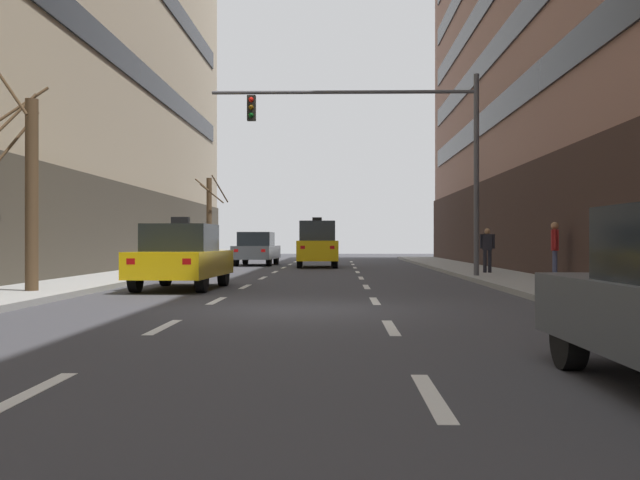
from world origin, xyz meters
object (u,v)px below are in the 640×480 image
(taxi_driving_0, at_px, (182,257))
(street_tree_0, at_px, (209,218))
(car_driving_2, at_px, (257,249))
(street_tree_1, at_px, (30,187))
(taxi_driving_1, at_px, (317,244))
(pedestrian_0, at_px, (555,246))
(traffic_signal_0, at_px, (397,138))
(pedestrian_1, at_px, (487,247))

(taxi_driving_0, distance_m, street_tree_0, 21.63)
(car_driving_2, height_order, street_tree_1, street_tree_1)
(taxi_driving_1, relative_size, street_tree_1, 0.85)
(street_tree_1, xyz_separation_m, pedestrian_0, (13.43, 4.97, -1.40))
(taxi_driving_1, height_order, street_tree_0, street_tree_0)
(traffic_signal_0, bearing_deg, taxi_driving_1, 104.39)
(car_driving_2, bearing_deg, street_tree_1, -97.30)
(car_driving_2, relative_size, traffic_signal_0, 0.53)
(pedestrian_0, distance_m, pedestrian_1, 5.33)
(street_tree_0, bearing_deg, taxi_driving_1, -37.08)
(taxi_driving_0, bearing_deg, pedestrian_1, 37.87)
(street_tree_1, bearing_deg, car_driving_2, 82.70)
(traffic_signal_0, bearing_deg, street_tree_0, 119.09)
(taxi_driving_1, distance_m, pedestrian_1, 11.38)
(taxi_driving_1, relative_size, pedestrian_0, 2.75)
(street_tree_0, xyz_separation_m, pedestrian_0, (13.37, -19.20, -1.40))
(taxi_driving_1, bearing_deg, traffic_signal_0, -75.61)
(taxi_driving_0, relative_size, car_driving_2, 1.00)
(traffic_signal_0, distance_m, pedestrian_0, 6.40)
(taxi_driving_1, distance_m, car_driving_2, 4.17)
(street_tree_0, relative_size, pedestrian_1, 2.92)
(traffic_signal_0, bearing_deg, pedestrian_0, -34.64)
(pedestrian_1, bearing_deg, pedestrian_0, -79.78)
(street_tree_0, xyz_separation_m, street_tree_1, (-0.06, -24.17, -0.00))
(traffic_signal_0, xyz_separation_m, street_tree_0, (-9.01, 16.18, -2.18))
(street_tree_0, bearing_deg, car_driving_2, -34.39)
(pedestrian_0, bearing_deg, traffic_signal_0, 145.36)
(traffic_signal_0, relative_size, street_tree_1, 1.62)
(pedestrian_1, bearing_deg, street_tree_0, 131.68)
(taxi_driving_0, xyz_separation_m, street_tree_1, (-2.94, -2.79, 1.67))
(street_tree_0, height_order, street_tree_1, street_tree_1)
(car_driving_2, bearing_deg, taxi_driving_0, -89.73)
(taxi_driving_0, distance_m, street_tree_1, 4.39)
(car_driving_2, xyz_separation_m, traffic_signal_0, (6.21, -14.27, 3.86))
(pedestrian_0, bearing_deg, taxi_driving_0, -168.28)
(street_tree_0, distance_m, pedestrian_1, 18.74)
(taxi_driving_0, xyz_separation_m, car_driving_2, (-0.09, 19.46, -0.00))
(car_driving_2, bearing_deg, taxi_driving_1, -39.27)
(traffic_signal_0, height_order, street_tree_0, traffic_signal_0)
(taxi_driving_0, bearing_deg, traffic_signal_0, 40.30)
(pedestrian_0, bearing_deg, car_driving_2, 121.46)
(taxi_driving_1, bearing_deg, street_tree_1, -107.21)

